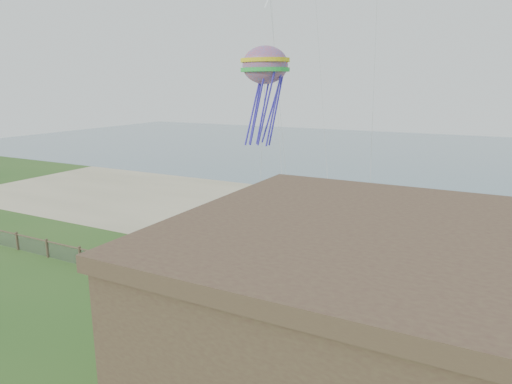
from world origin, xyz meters
TOP-DOWN VIEW (x-y plane):
  - ground at (0.00, 0.00)m, footprint 160.00×160.00m
  - sand_beach at (0.00, 22.00)m, footprint 72.00×20.00m
  - ocean at (0.00, 66.00)m, footprint 160.00×68.00m
  - chainlink_fence at (0.00, 6.00)m, footprint 36.20×0.20m
  - motel_deck at (13.00, 5.00)m, footprint 15.00×2.00m
  - picnic_table at (1.87, 2.72)m, footprint 1.84×1.52m
  - octopus_kite at (-0.25, 13.97)m, footprint 3.96×3.49m

SIDE VIEW (x-z plane):
  - ground at x=0.00m, z-range 0.00..0.00m
  - ocean at x=0.00m, z-range -0.01..0.01m
  - sand_beach at x=0.00m, z-range -0.01..0.01m
  - motel_deck at x=13.00m, z-range 0.00..0.50m
  - picnic_table at x=1.87m, z-range 0.00..0.69m
  - chainlink_fence at x=0.00m, z-range -0.07..1.18m
  - octopus_kite at x=-0.25m, z-range 7.03..13.80m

